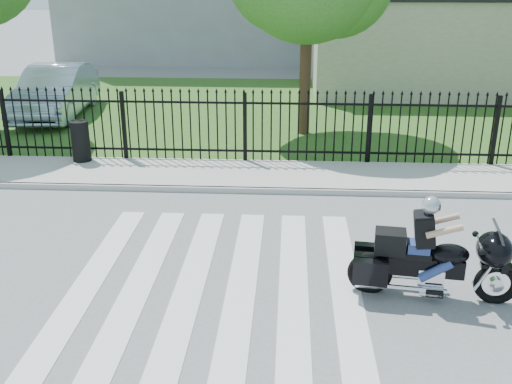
{
  "coord_description": "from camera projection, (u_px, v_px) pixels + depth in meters",
  "views": [
    {
      "loc": [
        1.09,
        -8.17,
        4.64
      ],
      "look_at": [
        0.53,
        1.42,
        1.0
      ],
      "focal_mm": 42.0,
      "sensor_mm": 36.0,
      "label": 1
    }
  ],
  "objects": [
    {
      "name": "crosswalk",
      "position": [
        217.0,
        283.0,
        9.33
      ],
      "size": [
        5.0,
        5.5,
        0.01
      ],
      "primitive_type": null,
      "color": "silver",
      "rests_on": "ground"
    },
    {
      "name": "sidewalk",
      "position": [
        242.0,
        175.0,
        13.98
      ],
      "size": [
        40.0,
        2.0,
        0.12
      ],
      "primitive_type": "cube",
      "color": "#ADAAA3",
      "rests_on": "ground"
    },
    {
      "name": "curb",
      "position": [
        238.0,
        190.0,
        13.05
      ],
      "size": [
        40.0,
        0.12,
        0.12
      ],
      "primitive_type": "cube",
      "color": "#ADAAA3",
      "rests_on": "ground"
    },
    {
      "name": "ground",
      "position": [
        217.0,
        283.0,
        9.33
      ],
      "size": [
        120.0,
        120.0,
        0.0
      ],
      "primitive_type": "plane",
      "color": "slate",
      "rests_on": "ground"
    },
    {
      "name": "grass_strip",
      "position": [
        258.0,
        110.0,
        20.53
      ],
      "size": [
        40.0,
        12.0,
        0.02
      ],
      "primitive_type": "cube",
      "color": "#2B541C",
      "rests_on": "ground"
    },
    {
      "name": "parked_car",
      "position": [
        56.0,
        91.0,
        19.39
      ],
      "size": [
        2.1,
        5.05,
        1.63
      ],
      "primitive_type": "imported",
      "rotation": [
        0.0,
        0.0,
        0.08
      ],
      "color": "#A3B3CD",
      "rests_on": "grass_strip"
    },
    {
      "name": "building_low",
      "position": [
        443.0,
        45.0,
        23.27
      ],
      "size": [
        10.0,
        6.0,
        3.5
      ],
      "primitive_type": "cube",
      "color": "beige",
      "rests_on": "ground"
    },
    {
      "name": "litter_bin",
      "position": [
        81.0,
        141.0,
        14.65
      ],
      "size": [
        0.5,
        0.5,
        1.0
      ],
      "primitive_type": "cylinder",
      "rotation": [
        0.0,
        0.0,
        -0.14
      ],
      "color": "black",
      "rests_on": "sidewalk"
    },
    {
      "name": "iron_fence",
      "position": [
        245.0,
        129.0,
        14.62
      ],
      "size": [
        26.0,
        0.04,
        1.8
      ],
      "color": "black",
      "rests_on": "ground"
    },
    {
      "name": "motorcycle_rider",
      "position": [
        429.0,
        256.0,
        8.74
      ],
      "size": [
        2.46,
        0.98,
        1.63
      ],
      "rotation": [
        0.0,
        0.0,
        -0.13
      ],
      "color": "black",
      "rests_on": "ground"
    }
  ]
}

